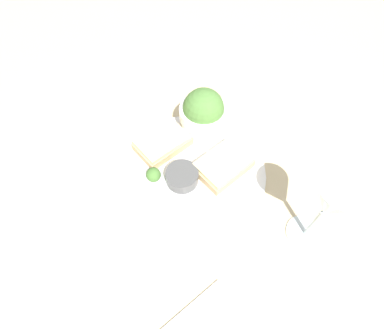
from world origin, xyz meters
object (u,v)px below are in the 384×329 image
at_px(sauce_ramekin, 182,176).
at_px(wine_glass, 331,204).
at_px(salad_bowl, 203,113).
at_px(cheese_toast_near, 163,143).
at_px(cheese_toast_far, 223,165).
at_px(fork, 178,318).

relative_size(sauce_ramekin, wine_glass, 0.37).
relative_size(salad_bowl, cheese_toast_near, 0.83).
height_order(cheese_toast_far, wine_glass, wine_glass).
distance_m(cheese_toast_near, cheese_toast_far, 0.13).
distance_m(sauce_ramekin, cheese_toast_near, 0.09).
bearing_deg(fork, salad_bowl, 56.98).
height_order(sauce_ramekin, wine_glass, wine_glass).
xyz_separation_m(salad_bowl, cheese_toast_far, (-0.01, -0.11, -0.03)).
bearing_deg(cheese_toast_far, salad_bowl, 82.64).
bearing_deg(sauce_ramekin, salad_bowl, 46.51).
xyz_separation_m(salad_bowl, cheese_toast_near, (-0.10, -0.01, -0.03)).
relative_size(sauce_ramekin, cheese_toast_far, 0.52).
height_order(salad_bowl, wine_glass, wine_glass).
xyz_separation_m(cheese_toast_near, fork, (-0.10, -0.30, -0.02)).
xyz_separation_m(cheese_toast_far, fork, (-0.19, -0.20, -0.02)).
xyz_separation_m(salad_bowl, wine_glass, (0.05, -0.29, 0.06)).
relative_size(wine_glass, fork, 1.02).
bearing_deg(sauce_ramekin, wine_glass, -50.99).
xyz_separation_m(sauce_ramekin, wine_glass, (0.15, -0.19, 0.09)).
distance_m(sauce_ramekin, fork, 0.23).
bearing_deg(wine_glass, cheese_toast_far, 111.63).
bearing_deg(sauce_ramekin, fork, -116.80).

